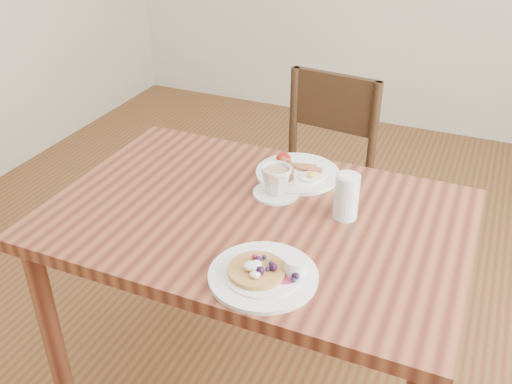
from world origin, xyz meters
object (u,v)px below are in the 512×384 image
at_px(pancake_plate, 265,273).
at_px(breakfast_plate, 296,172).
at_px(chair_far, 318,173).
at_px(teacup_saucer, 276,182).
at_px(dining_table, 256,241).
at_px(water_glass, 346,197).

relative_size(pancake_plate, breakfast_plate, 1.00).
distance_m(chair_far, breakfast_plate, 0.56).
height_order(chair_far, teacup_saucer, chair_far).
bearing_deg(chair_far, teacup_saucer, 101.28).
xyz_separation_m(dining_table, breakfast_plate, (0.03, 0.26, 0.11)).
distance_m(pancake_plate, teacup_saucer, 0.40).
xyz_separation_m(chair_far, water_glass, (0.28, -0.67, 0.32)).
relative_size(dining_table, chair_far, 1.36).
relative_size(dining_table, water_glass, 9.01).
bearing_deg(breakfast_plate, pancake_plate, -78.20).
distance_m(chair_far, teacup_saucer, 0.70).
relative_size(breakfast_plate, teacup_saucer, 1.93).
bearing_deg(chair_far, dining_table, 99.36).
distance_m(dining_table, chair_far, 0.77).
relative_size(chair_far, pancake_plate, 3.26).
distance_m(dining_table, water_glass, 0.30).
bearing_deg(dining_table, breakfast_plate, 83.56).
distance_m(dining_table, teacup_saucer, 0.19).
relative_size(pancake_plate, teacup_saucer, 1.93).
distance_m(pancake_plate, breakfast_plate, 0.53).
bearing_deg(chair_far, breakfast_plate, 104.51).
distance_m(chair_far, water_glass, 0.79).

